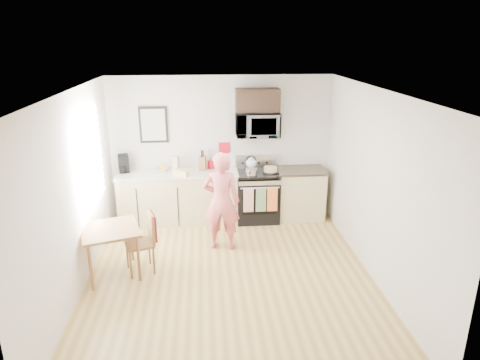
{
  "coord_description": "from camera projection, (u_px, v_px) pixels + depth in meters",
  "views": [
    {
      "loc": [
        -0.31,
        -5.3,
        3.25
      ],
      "look_at": [
        0.23,
        1.0,
        1.11
      ],
      "focal_mm": 32.0,
      "sensor_mm": 36.0,
      "label": 1
    }
  ],
  "objects": [
    {
      "name": "knife_block",
      "position": [
        203.0,
        163.0,
        7.7
      ],
      "size": [
        0.14,
        0.17,
        0.25
      ],
      "primitive_type": "cube",
      "rotation": [
        0.0,
        0.0,
        -0.17
      ],
      "color": "brown",
      "rests_on": "countertop_left"
    },
    {
      "name": "bread_bag",
      "position": [
        181.0,
        173.0,
        7.41
      ],
      "size": [
        0.3,
        0.25,
        0.1
      ],
      "primitive_type": "cube",
      "rotation": [
        0.0,
        0.0,
        -0.55
      ],
      "color": "#DFAA75",
      "rests_on": "countertop_left"
    },
    {
      "name": "cake",
      "position": [
        270.0,
        170.0,
        7.65
      ],
      "size": [
        0.29,
        0.29,
        0.1
      ],
      "color": "black",
      "rests_on": "range"
    },
    {
      "name": "countertop_left",
      "position": [
        178.0,
        173.0,
        7.6
      ],
      "size": [
        2.14,
        0.64,
        0.04
      ],
      "primitive_type": "cube",
      "color": "silver",
      "rests_on": "cabinet_left"
    },
    {
      "name": "wall_art",
      "position": [
        153.0,
        125.0,
        7.56
      ],
      "size": [
        0.5,
        0.04,
        0.65
      ],
      "color": "black",
      "rests_on": "back_wall"
    },
    {
      "name": "person",
      "position": [
        221.0,
        201.0,
        6.66
      ],
      "size": [
        0.64,
        0.48,
        1.59
      ],
      "primitive_type": "imported",
      "rotation": [
        0.0,
        0.0,
        2.96
      ],
      "color": "#C0353C",
      "rests_on": "floor"
    },
    {
      "name": "window",
      "position": [
        90.0,
        160.0,
        6.17
      ],
      "size": [
        0.06,
        1.4,
        1.5
      ],
      "color": "white",
      "rests_on": "left_wall"
    },
    {
      "name": "fruit_bowl",
      "position": [
        163.0,
        168.0,
        7.69
      ],
      "size": [
        0.23,
        0.23,
        0.1
      ],
      "color": "white",
      "rests_on": "countertop_left"
    },
    {
      "name": "floor",
      "position": [
        230.0,
        277.0,
        6.07
      ],
      "size": [
        4.6,
        4.6,
        0.0
      ],
      "primitive_type": "plane",
      "color": "olive",
      "rests_on": "ground"
    },
    {
      "name": "dining_table",
      "position": [
        110.0,
        234.0,
        5.94
      ],
      "size": [
        0.83,
        0.83,
        0.71
      ],
      "rotation": [
        0.0,
        0.0,
        0.3
      ],
      "color": "brown",
      "rests_on": "floor"
    },
    {
      "name": "milk_carton",
      "position": [
        176.0,
        163.0,
        7.64
      ],
      "size": [
        0.14,
        0.14,
        0.28
      ],
      "primitive_type": "cube",
      "rotation": [
        0.0,
        0.0,
        -0.43
      ],
      "color": "tan",
      "rests_on": "countertop_left"
    },
    {
      "name": "wall_trivet",
      "position": [
        224.0,
        148.0,
        7.81
      ],
      "size": [
        0.2,
        0.02,
        0.2
      ],
      "primitive_type": "cube",
      "color": "red",
      "rests_on": "back_wall"
    },
    {
      "name": "upper_cabinet",
      "position": [
        257.0,
        100.0,
        7.43
      ],
      "size": [
        0.76,
        0.35,
        0.4
      ],
      "primitive_type": "cube",
      "color": "black",
      "rests_on": "back_wall"
    },
    {
      "name": "utensil_crock",
      "position": [
        211.0,
        160.0,
        7.78
      ],
      "size": [
        0.13,
        0.13,
        0.38
      ],
      "color": "red",
      "rests_on": "countertop_left"
    },
    {
      "name": "microwave",
      "position": [
        257.0,
        125.0,
        7.52
      ],
      "size": [
        0.76,
        0.51,
        0.42
      ],
      "primitive_type": "imported",
      "color": "#BAB9BF",
      "rests_on": "back_wall"
    },
    {
      "name": "front_wall",
      "position": [
        247.0,
        288.0,
        3.48
      ],
      "size": [
        4.0,
        0.04,
        2.6
      ],
      "primitive_type": "cube",
      "color": "silver",
      "rests_on": "floor"
    },
    {
      "name": "chair",
      "position": [
        148.0,
        233.0,
        6.08
      ],
      "size": [
        0.51,
        0.48,
        0.9
      ],
      "rotation": [
        0.0,
        0.0,
        0.31
      ],
      "color": "brown",
      "rests_on": "floor"
    },
    {
      "name": "countertop_right",
      "position": [
        301.0,
        170.0,
        7.78
      ],
      "size": [
        0.88,
        0.64,
        0.04
      ],
      "primitive_type": "cube",
      "color": "black",
      "rests_on": "cabinet_right"
    },
    {
      "name": "pot",
      "position": [
        251.0,
        172.0,
        7.5
      ],
      "size": [
        0.21,
        0.35,
        0.1
      ],
      "rotation": [
        0.0,
        0.0,
        -0.27
      ],
      "color": "#BAB9BF",
      "rests_on": "range"
    },
    {
      "name": "coffee_maker",
      "position": [
        124.0,
        164.0,
        7.57
      ],
      "size": [
        0.22,
        0.28,
        0.31
      ],
      "rotation": [
        0.0,
        0.0,
        0.25
      ],
      "color": "black",
      "rests_on": "countertop_left"
    },
    {
      "name": "kettle",
      "position": [
        251.0,
        163.0,
        7.84
      ],
      "size": [
        0.2,
        0.2,
        0.25
      ],
      "color": "white",
      "rests_on": "range"
    },
    {
      "name": "ceiling",
      "position": [
        228.0,
        91.0,
        5.24
      ],
      "size": [
        4.0,
        4.6,
        0.04
      ],
      "primitive_type": "cube",
      "color": "silver",
      "rests_on": "back_wall"
    },
    {
      "name": "cabinet_right",
      "position": [
        300.0,
        194.0,
        7.93
      ],
      "size": [
        0.84,
        0.6,
        0.9
      ],
      "primitive_type": "cube",
      "color": "tan",
      "rests_on": "floor"
    },
    {
      "name": "left_wall",
      "position": [
        74.0,
        195.0,
        5.49
      ],
      "size": [
        0.04,
        4.6,
        2.6
      ],
      "primitive_type": "cube",
      "color": "silver",
      "rests_on": "floor"
    },
    {
      "name": "right_wall",
      "position": [
        376.0,
        186.0,
        5.82
      ],
      "size": [
        0.04,
        4.6,
        2.6
      ],
      "primitive_type": "cube",
      "color": "silver",
      "rests_on": "floor"
    },
    {
      "name": "range",
      "position": [
        257.0,
        197.0,
        7.85
      ],
      "size": [
        0.76,
        0.7,
        1.16
      ],
      "color": "black",
      "rests_on": "floor"
    },
    {
      "name": "cabinet_left",
      "position": [
        179.0,
        198.0,
        7.75
      ],
      "size": [
        2.1,
        0.6,
        0.9
      ],
      "primitive_type": "cube",
      "color": "tan",
      "rests_on": "floor"
    },
    {
      "name": "back_wall",
      "position": [
        222.0,
        148.0,
        7.82
      ],
      "size": [
        4.0,
        0.04,
        2.6
      ],
      "primitive_type": "cube",
      "color": "silver",
      "rests_on": "floor"
    }
  ]
}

